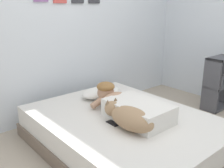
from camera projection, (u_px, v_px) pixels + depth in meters
ground_plane at (172, 166)px, 2.39m from camera, size 11.73×11.73×0.00m
back_wall at (68, 20)px, 3.29m from camera, size 3.87×0.12×2.50m
bed at (123, 132)px, 2.66m from camera, size 1.50×1.97×0.35m
pillow at (101, 92)px, 3.15m from camera, size 0.52×0.32×0.11m
person_lying at (128, 106)px, 2.60m from camera, size 0.43×0.92×0.27m
dog at (129, 117)px, 2.33m from camera, size 0.26×0.57×0.21m
coffee_cup at (117, 99)px, 2.96m from camera, size 0.12×0.09×0.07m
cell_phone at (113, 123)px, 2.44m from camera, size 0.07×0.14×0.01m
bookshelf at (218, 83)px, 3.61m from camera, size 0.45×0.24×0.75m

